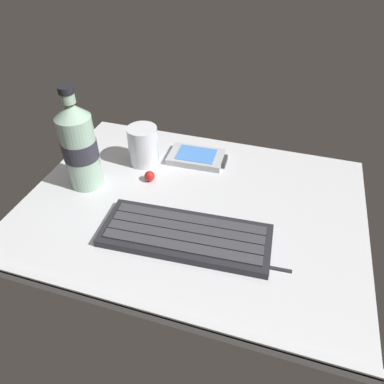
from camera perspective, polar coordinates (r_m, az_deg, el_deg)
ground_plane at (r=68.75cm, az=-0.06°, el=-2.67°), size 64.00×48.00×2.80cm
keyboard at (r=61.35cm, az=-1.03°, el=-6.91°), size 29.61×12.72×1.70cm
handheld_device at (r=79.52cm, az=0.81°, el=5.63°), size 13.00×8.04×1.50cm
juice_cup at (r=77.79cm, az=-7.79°, el=7.18°), size 6.40×6.40×8.50cm
water_bottle at (r=71.58cm, az=-17.50°, el=7.25°), size 6.73×6.73×20.80cm
trackball_mouse at (r=73.75cm, az=-6.81°, el=2.55°), size 2.20×2.20×2.20cm
stylus_pen at (r=58.80cm, az=11.12°, el=-11.39°), size 9.52×1.25×0.70cm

